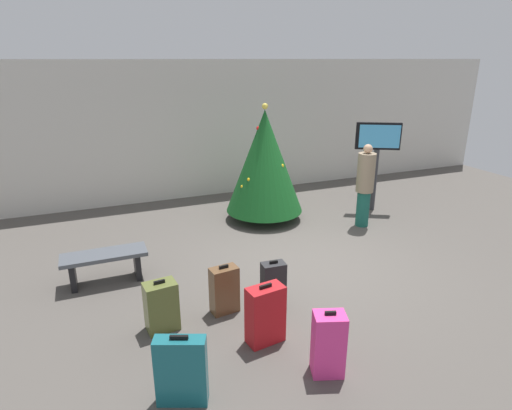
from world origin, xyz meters
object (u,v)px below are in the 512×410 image
waiting_bench (105,261)px  suitcase_4 (224,290)px  suitcase_2 (328,344)px  traveller_0 (365,184)px  suitcase_0 (265,315)px  flight_info_kiosk (377,149)px  suitcase_3 (161,306)px  suitcase_5 (181,371)px  suitcase_1 (273,282)px  holiday_tree (265,161)px

waiting_bench → suitcase_4: (1.41, -1.43, -0.03)m
suitcase_2 → waiting_bench: bearing=124.9°
traveller_0 → suitcase_0: bearing=-140.7°
flight_info_kiosk → suitcase_3: size_ratio=2.85×
waiting_bench → suitcase_2: suitcase_2 is taller
suitcase_3 → suitcase_5: size_ratio=0.88×
traveller_0 → suitcase_5: traveller_0 is taller
traveller_0 → suitcase_2: (-2.89, -3.44, -0.51)m
suitcase_0 → suitcase_1: size_ratio=1.24×
flight_info_kiosk → traveller_0: bearing=-137.3°
suitcase_5 → suitcase_0: bearing=26.8°
flight_info_kiosk → suitcase_2: size_ratio=2.54×
suitcase_0 → suitcase_1: suitcase_0 is taller
waiting_bench → suitcase_0: 2.77m
suitcase_1 → suitcase_2: (-0.06, -1.54, 0.07)m
waiting_bench → suitcase_5: bearing=-79.1°
waiting_bench → suitcase_1: (2.12, -1.43, -0.06)m
holiday_tree → suitcase_3: 4.19m
holiday_tree → suitcase_0: 4.20m
suitcase_1 → suitcase_3: bearing=-177.0°
suitcase_2 → suitcase_4: bearing=113.1°
suitcase_4 → flight_info_kiosk: bearing=31.3°
waiting_bench → suitcase_0: bearing=-53.1°
flight_info_kiosk → suitcase_3: flight_info_kiosk is taller
suitcase_1 → suitcase_5: (-1.59, -1.36, 0.08)m
traveller_0 → holiday_tree: bearing=147.4°
flight_info_kiosk → suitcase_3: (-5.17, -2.71, -1.05)m
waiting_bench → suitcase_5: (0.54, -2.79, 0.02)m
waiting_bench → suitcase_3: bearing=-69.2°
suitcase_4 → suitcase_5: bearing=-122.8°
suitcase_0 → suitcase_2: (0.40, -0.75, -0.00)m
flight_info_kiosk → suitcase_1: size_ratio=3.15×
suitcase_1 → suitcase_2: 1.54m
suitcase_0 → suitcase_1: (0.46, 0.79, -0.07)m
suitcase_0 → holiday_tree: bearing=67.0°
suitcase_1 → suitcase_5: suitcase_5 is taller
flight_info_kiosk → suitcase_5: (-5.21, -3.99, -1.01)m
suitcase_3 → suitcase_0: bearing=-32.9°
flight_info_kiosk → suitcase_4: size_ratio=2.83×
flight_info_kiosk → waiting_bench: bearing=-168.1°
suitcase_0 → suitcase_3: suitcase_0 is taller
holiday_tree → suitcase_3: size_ratio=3.53×
traveller_0 → suitcase_1: traveller_0 is taller
suitcase_2 → traveller_0: bearing=50.0°
flight_info_kiosk → suitcase_5: size_ratio=2.51×
flight_info_kiosk → suitcase_3: bearing=-152.3°
suitcase_0 → suitcase_2: 0.85m
traveller_0 → suitcase_5: 5.52m
holiday_tree → waiting_bench: holiday_tree is taller
flight_info_kiosk → waiting_bench: flight_info_kiosk is taller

